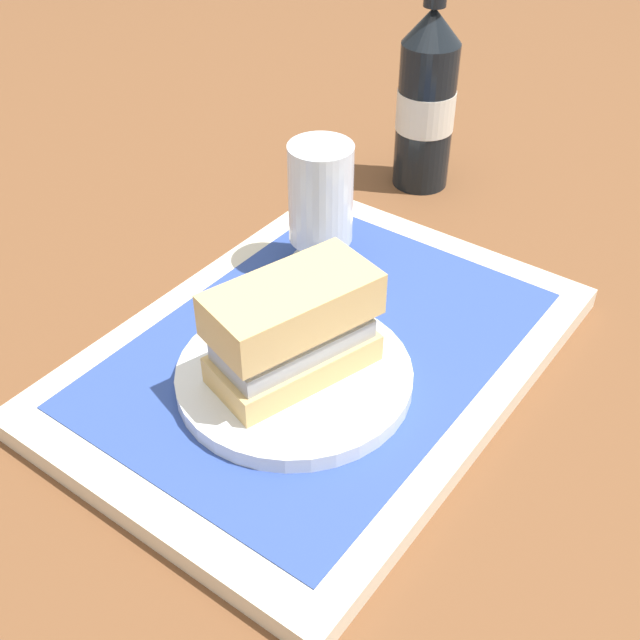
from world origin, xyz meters
TOP-DOWN VIEW (x-y plane):
  - ground_plane at (0.00, 0.00)m, footprint 3.00×3.00m
  - tray at (0.00, 0.00)m, footprint 0.44×0.32m
  - placemat at (0.00, 0.00)m, footprint 0.38×0.27m
  - plate at (-0.05, -0.01)m, footprint 0.19×0.19m
  - sandwich at (-0.05, -0.01)m, footprint 0.14×0.10m
  - beer_glass at (0.10, 0.07)m, footprint 0.06×0.06m
  - beer_bottle at (0.33, 0.10)m, footprint 0.07×0.07m

SIDE VIEW (x-z plane):
  - ground_plane at x=0.00m, z-range 0.00..0.00m
  - tray at x=0.00m, z-range 0.00..0.02m
  - placemat at x=0.00m, z-range 0.02..0.02m
  - plate at x=-0.05m, z-range 0.02..0.04m
  - sandwich at x=-0.05m, z-range 0.04..0.12m
  - beer_glass at x=0.10m, z-range 0.03..0.15m
  - beer_bottle at x=0.33m, z-range -0.03..0.24m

